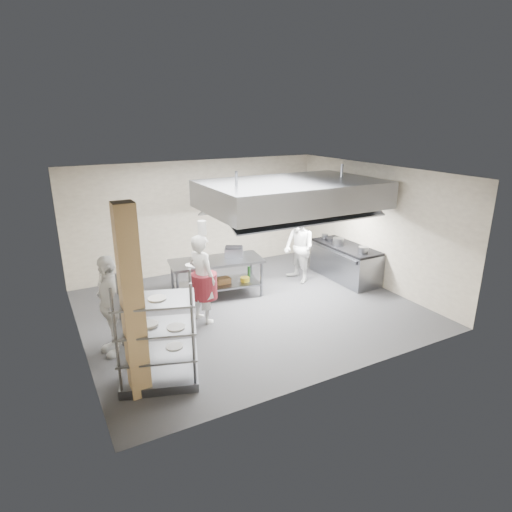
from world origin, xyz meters
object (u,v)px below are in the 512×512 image
island (217,278)px  pass_rack (156,333)px  cooking_range (345,263)px  chef_line (299,248)px  stockpot (338,242)px  chef_head (202,279)px  griddle (234,252)px  chef_plating (111,305)px

island → pass_rack: 3.59m
cooking_range → chef_line: 1.36m
stockpot → chef_head: bearing=-170.6°
chef_line → griddle: chef_line is taller
cooking_range → chef_head: 4.27m
pass_rack → cooking_range: size_ratio=0.91×
pass_rack → stockpot: (5.47, 2.42, 0.09)m
pass_rack → chef_head: size_ratio=0.97×
pass_rack → cooking_range: bearing=40.7°
chef_line → griddle: size_ratio=4.19×
island → griddle: griddle is taller
pass_rack → chef_line: bearing=49.9°
island → griddle: (0.48, 0.05, 0.56)m
pass_rack → cooking_range: 6.11m
chef_plating → stockpot: 6.01m
island → pass_rack: (-2.20, -2.80, 0.45)m
island → cooking_range: size_ratio=1.07×
stockpot → cooking_range: bearing=-36.2°
island → cooking_range: 3.47m
pass_rack → griddle: (2.69, 2.85, 0.11)m
chef_line → island: bearing=-94.2°
chef_line → stockpot: 1.07m
griddle → pass_rack: bearing=-105.5°
cooking_range → stockpot: (-0.17, 0.12, 0.58)m
pass_rack → griddle: bearing=65.3°
griddle → stockpot: bearing=19.0°
pass_rack → griddle: 3.92m
chef_plating → griddle: bearing=104.5°
island → pass_rack: bearing=-119.8°
cooking_range → stockpot: 0.61m
chef_plating → chef_head: bearing=91.0°
island → pass_rack: pass_rack is taller
chef_head → pass_rack: bearing=120.9°
pass_rack → stockpot: size_ratio=6.45×
cooking_range → griddle: griddle is taller
chef_line → griddle: 1.76m
chef_line → chef_head: bearing=-74.2°
pass_rack → chef_line: (4.44, 2.70, -0.00)m
chef_head → chef_line: bearing=-92.2°
pass_rack → chef_plating: (-0.44, 1.35, 0.02)m
pass_rack → chef_plating: bearing=126.6°
pass_rack → cooking_range: pass_rack is taller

